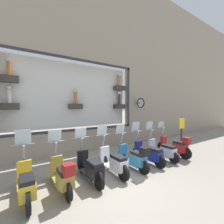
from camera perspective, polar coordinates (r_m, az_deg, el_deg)
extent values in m
plane|color=gray|center=(5.32, 1.75, -24.56)|extent=(120.00, 120.00, 0.00)
cube|color=gray|center=(15.64, 27.50, 12.38)|extent=(0.40, 14.63, 10.48)
cube|color=gray|center=(8.17, -13.28, -10.75)|extent=(0.40, 6.74, 1.15)
cube|color=gray|center=(9.54, -13.72, 35.44)|extent=(0.40, 6.74, 5.68)
cube|color=#2D2D33|center=(8.12, -13.00, 18.90)|extent=(0.04, 6.74, 0.12)
cube|color=#2D2D33|center=(7.86, -12.78, -6.54)|extent=(0.04, 6.74, 0.12)
cube|color=#2D2D33|center=(9.48, 6.26, 5.66)|extent=(0.04, 0.12, 3.65)
cube|color=silver|center=(8.32, -14.26, 6.11)|extent=(0.04, 6.50, 3.41)
cube|color=#38332D|center=(9.52, 2.82, 9.05)|extent=(0.36, 0.69, 0.28)
cylinder|color=#9E7F4C|center=(9.59, 2.82, 11.74)|extent=(0.17, 0.17, 0.63)
sphere|color=white|center=(9.67, 2.83, 14.24)|extent=(0.23, 0.23, 0.23)
cube|color=#38332D|center=(7.69, -34.56, 10.33)|extent=(0.36, 0.69, 0.28)
cylinder|color=#B26B2D|center=(7.77, -34.63, 13.46)|extent=(0.16, 0.16, 0.58)
sphere|color=beige|center=(7.86, -34.69, 16.26)|extent=(0.21, 0.21, 0.21)
cube|color=#38332D|center=(9.45, 2.81, 2.11)|extent=(0.36, 0.69, 0.28)
cylinder|color=#47382D|center=(9.46, 2.81, 4.83)|extent=(0.17, 0.17, 0.62)
sphere|color=white|center=(9.49, 2.81, 7.35)|extent=(0.22, 0.22, 0.22)
cube|color=#38332D|center=(8.09, -13.71, 2.05)|extent=(0.36, 0.69, 0.28)
cylinder|color=#B26B2D|center=(8.10, -13.73, 5.08)|extent=(0.16, 0.16, 0.58)
sphere|color=beige|center=(8.13, -13.76, 7.85)|extent=(0.21, 0.21, 0.21)
cube|color=#38332D|center=(7.61, -34.38, 1.74)|extent=(0.36, 0.69, 0.28)
cylinder|color=silver|center=(7.62, -34.45, 4.86)|extent=(0.15, 0.15, 0.55)
sphere|color=beige|center=(7.65, -34.51, 7.66)|extent=(0.20, 0.20, 0.20)
cylinder|color=black|center=(9.84, 10.18, 3.38)|extent=(0.35, 0.05, 0.05)
torus|color=black|center=(9.71, 10.89, 3.39)|extent=(0.64, 0.07, 0.64)
cylinder|color=white|center=(9.71, 10.89, 3.39)|extent=(0.53, 0.03, 0.53)
cylinder|color=black|center=(8.42, 18.61, -12.50)|extent=(0.56, 0.09, 0.56)
cylinder|color=black|center=(7.75, 26.17, -13.91)|extent=(0.56, 0.09, 0.56)
cube|color=maroon|center=(8.07, 22.22, -13.30)|extent=(1.02, 0.38, 0.06)
cube|color=maroon|center=(7.82, 24.56, -12.24)|extent=(0.61, 0.35, 0.36)
cube|color=black|center=(7.77, 24.58, -10.60)|extent=(0.58, 0.31, 0.10)
cube|color=maroon|center=(8.30, 19.09, -10.62)|extent=(0.12, 0.37, 0.56)
cylinder|color=gray|center=(8.25, 18.74, -7.20)|extent=(0.20, 0.06, 0.45)
cylinder|color=gray|center=(8.26, 18.37, -5.68)|extent=(0.04, 0.61, 0.04)
cube|color=silver|center=(8.27, 18.17, -4.62)|extent=(0.08, 0.42, 0.30)
cube|color=maroon|center=(7.58, 26.61, -9.71)|extent=(0.28, 0.28, 0.28)
cylinder|color=black|center=(7.79, 14.28, -13.97)|extent=(0.48, 0.09, 0.48)
cylinder|color=black|center=(7.02, 22.60, -15.89)|extent=(0.48, 0.09, 0.48)
cube|color=#B7BCC6|center=(7.39, 18.20, -15.01)|extent=(1.02, 0.38, 0.06)
cube|color=#B7BCC6|center=(7.11, 20.66, -13.95)|extent=(0.61, 0.35, 0.36)
cube|color=black|center=(7.06, 20.68, -12.15)|extent=(0.58, 0.31, 0.10)
cube|color=#B7BCC6|center=(7.64, 14.95, -11.98)|extent=(0.12, 0.37, 0.56)
cylinder|color=gray|center=(7.58, 14.59, -8.27)|extent=(0.20, 0.06, 0.45)
cylinder|color=gray|center=(7.59, 14.21, -6.62)|extent=(0.04, 0.61, 0.04)
cube|color=silver|center=(7.59, 14.00, -5.10)|extent=(0.10, 0.42, 0.39)
cylinder|color=black|center=(7.17, 9.43, -15.22)|extent=(0.51, 0.09, 0.51)
cylinder|color=black|center=(6.34, 17.79, -17.64)|extent=(0.51, 0.09, 0.51)
cube|color=navy|center=(6.74, 13.33, -16.50)|extent=(1.02, 0.39, 0.06)
cube|color=navy|center=(6.44, 15.86, -15.46)|extent=(0.61, 0.35, 0.36)
cube|color=black|center=(6.37, 15.89, -13.49)|extent=(0.58, 0.31, 0.10)
cube|color=navy|center=(7.02, 10.01, -13.08)|extent=(0.12, 0.37, 0.56)
cylinder|color=gray|center=(6.95, 9.64, -9.04)|extent=(0.20, 0.06, 0.45)
cylinder|color=gray|center=(6.96, 9.26, -7.23)|extent=(0.04, 0.60, 0.04)
cube|color=silver|center=(6.96, 9.04, -5.48)|extent=(0.10, 0.42, 0.41)
cylinder|color=black|center=(6.64, 3.49, -16.75)|extent=(0.49, 0.09, 0.49)
cylinder|color=black|center=(5.71, 11.95, -19.99)|extent=(0.49, 0.09, 0.49)
cube|color=teal|center=(6.16, 7.37, -18.40)|extent=(1.02, 0.38, 0.06)
cube|color=teal|center=(5.83, 9.90, -17.44)|extent=(0.61, 0.35, 0.36)
cube|color=black|center=(5.76, 9.92, -15.28)|extent=(0.58, 0.31, 0.10)
cube|color=teal|center=(6.46, 4.11, -14.51)|extent=(0.12, 0.37, 0.56)
cylinder|color=gray|center=(6.39, 3.74, -10.12)|extent=(0.20, 0.06, 0.45)
cylinder|color=gray|center=(6.40, 3.36, -8.14)|extent=(0.04, 0.60, 0.04)
cube|color=silver|center=(6.41, 3.15, -6.57)|extent=(0.09, 0.42, 0.34)
cube|color=black|center=(5.49, 12.38, -14.43)|extent=(0.28, 0.28, 0.28)
cylinder|color=black|center=(6.14, -3.34, -18.06)|extent=(0.54, 0.09, 0.54)
cylinder|color=black|center=(5.17, 4.31, -22.09)|extent=(0.54, 0.09, 0.54)
cube|color=silver|center=(5.65, 0.11, -20.07)|extent=(1.02, 0.39, 0.06)
cube|color=silver|center=(5.29, 2.49, -19.22)|extent=(0.61, 0.35, 0.36)
cube|color=black|center=(5.21, 2.49, -16.86)|extent=(0.58, 0.31, 0.10)
cube|color=silver|center=(5.98, -2.90, -15.65)|extent=(0.12, 0.37, 0.56)
cylinder|color=gray|center=(5.90, -3.26, -10.90)|extent=(0.20, 0.06, 0.45)
cylinder|color=gray|center=(5.92, -3.61, -8.75)|extent=(0.04, 0.61, 0.04)
cube|color=silver|center=(5.92, -3.81, -6.73)|extent=(0.10, 0.42, 0.41)
cylinder|color=black|center=(5.78, -11.44, -19.43)|extent=(0.54, 0.09, 0.54)
cylinder|color=black|center=(4.73, -5.06, -24.50)|extent=(0.54, 0.09, 0.54)
cube|color=black|center=(5.25, -8.62, -21.88)|extent=(1.02, 0.39, 0.06)
cube|color=black|center=(4.85, -6.64, -21.22)|extent=(0.61, 0.35, 0.36)
cube|color=black|center=(4.77, -6.65, -18.68)|extent=(0.58, 0.31, 0.10)
cube|color=black|center=(5.60, -11.10, -16.92)|extent=(0.12, 0.37, 0.56)
cylinder|color=gray|center=(5.52, -11.42, -11.85)|extent=(0.20, 0.06, 0.45)
cylinder|color=gray|center=(5.54, -11.71, -9.54)|extent=(0.04, 0.60, 0.04)
cube|color=silver|center=(5.54, -11.88, -7.69)|extent=(0.09, 0.42, 0.35)
cylinder|color=black|center=(5.57, -20.64, -20.76)|extent=(0.48, 0.09, 0.48)
cylinder|color=black|center=(4.42, -16.32, -27.12)|extent=(0.48, 0.09, 0.48)
cube|color=olive|center=(4.99, -18.78, -23.71)|extent=(1.02, 0.38, 0.06)
cube|color=olive|center=(4.57, -17.50, -23.29)|extent=(0.61, 0.35, 0.36)
cube|color=black|center=(4.48, -17.54, -20.62)|extent=(0.58, 0.31, 0.10)
cube|color=olive|center=(5.35, -20.39, -18.28)|extent=(0.12, 0.37, 0.56)
cylinder|color=gray|center=(5.27, -20.64, -12.98)|extent=(0.20, 0.06, 0.45)
cylinder|color=gray|center=(5.28, -20.84, -10.55)|extent=(0.04, 0.60, 0.04)
cube|color=silver|center=(5.28, -20.96, -8.38)|extent=(0.10, 0.42, 0.39)
cube|color=maroon|center=(4.12, -16.20, -20.27)|extent=(0.28, 0.28, 0.28)
cylinder|color=black|center=(5.43, -30.43, -21.22)|extent=(0.53, 0.09, 0.53)
cylinder|color=black|center=(4.28, -29.36, -27.87)|extent=(0.53, 0.09, 0.53)
cube|color=gold|center=(4.85, -29.97, -24.30)|extent=(1.02, 0.38, 0.06)
cube|color=gold|center=(4.43, -29.69, -23.98)|extent=(0.61, 0.35, 0.36)
cube|color=black|center=(4.33, -29.75, -21.24)|extent=(0.58, 0.31, 0.10)
cube|color=gold|center=(5.23, -30.44, -18.62)|extent=(0.12, 0.37, 0.56)
cylinder|color=gray|center=(5.15, -30.59, -13.19)|extent=(0.20, 0.06, 0.45)
cylinder|color=gray|center=(5.16, -30.68, -10.70)|extent=(0.04, 0.61, 0.04)
cube|color=silver|center=(5.16, -30.75, -8.17)|extent=(0.11, 0.42, 0.44)
cylinder|color=#232326|center=(8.98, 24.81, -13.43)|extent=(0.36, 0.36, 0.02)
cylinder|color=#232326|center=(8.78, 24.90, -7.72)|extent=(0.07, 0.07, 1.84)
cube|color=yellow|center=(8.69, 25.08, -3.87)|extent=(0.03, 0.45, 0.55)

